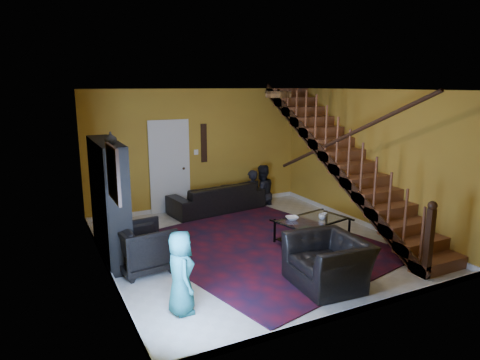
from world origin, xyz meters
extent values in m
plane|color=beige|center=(0.00, 0.00, 0.00)|extent=(5.50, 5.50, 0.00)
plane|color=gold|center=(0.00, 2.75, 1.40)|extent=(5.20, 0.00, 5.20)
plane|color=gold|center=(0.00, -2.75, 1.40)|extent=(5.20, 0.00, 5.20)
plane|color=gold|center=(-2.60, 0.00, 1.40)|extent=(0.00, 5.50, 5.50)
plane|color=gold|center=(2.60, 0.00, 1.40)|extent=(0.00, 5.50, 5.50)
plane|color=white|center=(0.00, 0.00, 2.80)|extent=(5.50, 5.50, 0.00)
cube|color=silver|center=(0.00, 2.74, 0.05)|extent=(5.20, 0.02, 0.10)
cube|color=silver|center=(-2.59, 0.00, 0.05)|extent=(0.02, 5.50, 0.10)
cube|color=gold|center=(2.12, 0.00, 1.32)|extent=(0.95, 4.92, 2.83)
cube|color=black|center=(1.67, 0.00, 1.40)|extent=(0.04, 5.02, 3.02)
cylinder|color=black|center=(1.70, 0.00, 1.85)|extent=(0.07, 4.20, 2.44)
cube|color=black|center=(1.70, -2.40, 0.55)|extent=(0.10, 0.10, 1.10)
cube|color=black|center=(-2.41, 0.60, 1.00)|extent=(0.35, 1.80, 2.00)
cube|color=black|center=(-2.41, 0.60, 0.40)|extent=(0.35, 1.72, 0.03)
cube|color=black|center=(-2.41, 0.60, 1.16)|extent=(0.35, 1.72, 0.03)
cube|color=silver|center=(-0.70, 2.73, 1.02)|extent=(0.82, 0.05, 2.05)
cube|color=maroon|center=(-2.57, -0.90, 1.75)|extent=(0.04, 0.74, 0.74)
cube|color=black|center=(0.15, 2.73, 1.55)|extent=(0.14, 0.03, 0.90)
cylinder|color=#3F2814|center=(0.00, -0.80, 2.74)|extent=(0.40, 0.40, 0.10)
cube|color=#460C19|center=(0.14, -0.18, 0.01)|extent=(4.46, 4.84, 0.02)
imported|color=black|center=(0.27, 2.30, 0.32)|extent=(2.30, 1.15, 0.64)
imported|color=black|center=(-2.05, -0.21, 0.38)|extent=(0.93, 0.91, 0.76)
imported|color=black|center=(0.22, -1.91, 0.36)|extent=(1.04, 1.17, 0.72)
imported|color=black|center=(1.22, 2.35, 0.22)|extent=(0.49, 0.32, 1.33)
imported|color=black|center=(1.50, 2.35, 0.26)|extent=(0.73, 0.59, 1.43)
imported|color=#1A6562|center=(-1.95, -1.69, 0.55)|extent=(0.39, 0.56, 1.10)
cube|color=black|center=(0.40, -0.77, 0.23)|extent=(0.04, 0.04, 0.47)
cube|color=black|center=(1.59, -0.77, 0.23)|extent=(0.04, 0.04, 0.47)
cube|color=black|center=(0.40, -0.10, 0.23)|extent=(0.04, 0.04, 0.47)
cube|color=black|center=(1.59, -0.10, 0.23)|extent=(0.04, 0.04, 0.47)
cube|color=black|center=(1.00, -0.43, 0.12)|extent=(1.30, 0.89, 0.02)
cube|color=silver|center=(1.00, -0.43, 0.47)|extent=(1.37, 0.96, 0.02)
imported|color=#999999|center=(1.16, -0.52, 0.53)|extent=(0.13, 0.13, 0.10)
imported|color=#999999|center=(1.26, -0.46, 0.52)|extent=(0.13, 0.13, 0.09)
imported|color=#999999|center=(0.65, -0.29, 0.50)|extent=(0.29, 0.29, 0.06)
imported|color=#999999|center=(-2.41, 0.10, 2.10)|extent=(0.18, 0.18, 0.19)
cylinder|color=red|center=(-1.46, -0.37, 0.11)|extent=(0.20, 0.20, 0.17)
camera|label=1|loc=(-3.52, -6.54, 2.88)|focal=32.00mm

